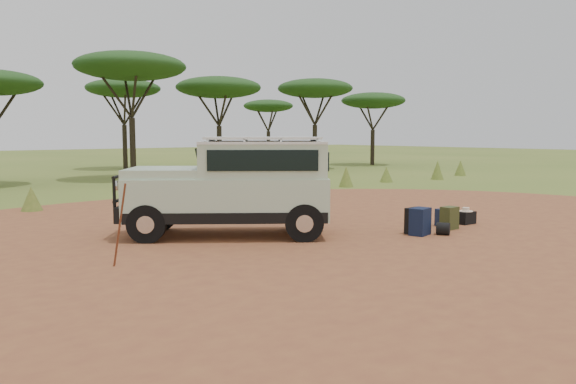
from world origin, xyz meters
TOP-DOWN VIEW (x-y plane):
  - ground at (0.00, 0.00)m, footprint 140.00×140.00m
  - dirt_clearing at (0.00, 0.00)m, footprint 23.00×23.00m
  - grass_fringe at (0.12, 8.67)m, footprint 36.60×1.60m
  - acacia_treeline at (0.75, 19.81)m, footprint 46.70×13.20m
  - safari_vehicle at (-0.76, 2.32)m, footprint 4.45×3.98m
  - walking_staff at (-3.84, 1.16)m, footprint 0.19×0.26m
  - backpack_black at (2.36, -0.06)m, footprint 0.44×0.33m
  - backpack_navy at (2.32, -0.21)m, footprint 0.52×0.42m
  - backpack_olive at (3.43, -0.19)m, footprint 0.38×0.27m
  - duffel_navy at (3.73, 0.15)m, footprint 0.45×0.40m
  - hard_case at (4.39, 0.00)m, footprint 0.45×0.33m
  - stuff_sack at (2.73, -0.51)m, footprint 0.37×0.37m
  - safari_hat at (4.39, 0.00)m, footprint 0.34×0.34m

SIDE VIEW (x-z plane):
  - ground at x=0.00m, z-range 0.00..0.00m
  - dirt_clearing at x=0.00m, z-range 0.00..0.01m
  - stuff_sack at x=2.73m, z-range 0.00..0.27m
  - hard_case at x=4.39m, z-range 0.00..0.31m
  - duffel_navy at x=3.73m, z-range 0.00..0.41m
  - backpack_olive at x=3.43m, z-range 0.00..0.53m
  - backpack_black at x=2.36m, z-range 0.00..0.58m
  - backpack_navy at x=2.32m, z-range 0.00..0.60m
  - safari_hat at x=4.39m, z-range 0.30..0.40m
  - grass_fringe at x=0.12m, z-range -0.05..0.85m
  - walking_staff at x=-3.84m, z-range 0.00..1.39m
  - safari_vehicle at x=-0.76m, z-range -0.04..2.08m
  - acacia_treeline at x=0.75m, z-range 1.74..8.00m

